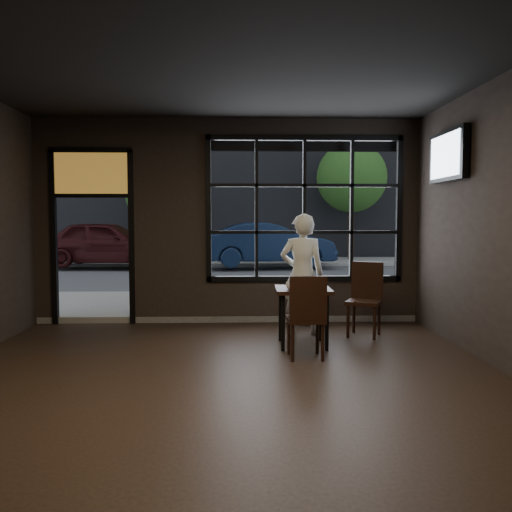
{
  "coord_description": "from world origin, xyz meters",
  "views": [
    {
      "loc": [
        0.17,
        -4.99,
        1.65
      ],
      "look_at": [
        0.4,
        2.2,
        1.15
      ],
      "focal_mm": 38.0,
      "sensor_mm": 36.0,
      "label": 1
    }
  ],
  "objects_px": {
    "cafe_table": "(303,317)",
    "navy_car": "(268,244)",
    "man": "(302,274)",
    "chair_near": "(305,316)"
  },
  "relations": [
    {
      "from": "chair_near",
      "to": "navy_car",
      "type": "relative_size",
      "value": 0.23
    },
    {
      "from": "man",
      "to": "navy_car",
      "type": "distance_m",
      "value": 10.0
    },
    {
      "from": "man",
      "to": "navy_car",
      "type": "bearing_deg",
      "value": -87.94
    },
    {
      "from": "cafe_table",
      "to": "chair_near",
      "type": "xyz_separation_m",
      "value": [
        -0.04,
        -0.6,
        0.12
      ]
    },
    {
      "from": "cafe_table",
      "to": "navy_car",
      "type": "height_order",
      "value": "navy_car"
    },
    {
      "from": "cafe_table",
      "to": "navy_car",
      "type": "distance_m",
      "value": 10.71
    },
    {
      "from": "cafe_table",
      "to": "navy_car",
      "type": "xyz_separation_m",
      "value": [
        0.14,
        10.7,
        0.43
      ]
    },
    {
      "from": "man",
      "to": "chair_near",
      "type": "bearing_deg",
      "value": 87.51
    },
    {
      "from": "man",
      "to": "navy_car",
      "type": "height_order",
      "value": "man"
    },
    {
      "from": "navy_car",
      "to": "cafe_table",
      "type": "bearing_deg",
      "value": 172.37
    }
  ]
}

